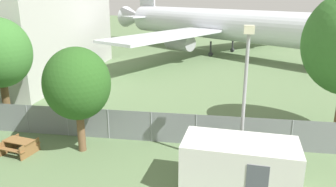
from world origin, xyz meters
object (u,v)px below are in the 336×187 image
(picnic_bench_near_cabin, at_px, (19,145))
(tree_behind_benches, at_px, (77,84))
(airplane, at_px, (232,26))
(portable_cabin, at_px, (239,167))

(picnic_bench_near_cabin, distance_m, tree_behind_benches, 4.60)
(airplane, xyz_separation_m, tree_behind_benches, (-8.47, -30.37, -0.33))
(airplane, bearing_deg, portable_cabin, -53.07)
(picnic_bench_near_cabin, bearing_deg, portable_cabin, -8.64)
(picnic_bench_near_cabin, height_order, tree_behind_benches, tree_behind_benches)
(airplane, height_order, picnic_bench_near_cabin, airplane)
(portable_cabin, distance_m, picnic_bench_near_cabin, 11.44)
(airplane, bearing_deg, tree_behind_benches, -68.11)
(tree_behind_benches, bearing_deg, picnic_bench_near_cabin, -164.57)
(portable_cabin, xyz_separation_m, tree_behind_benches, (-8.15, 2.58, 2.56))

